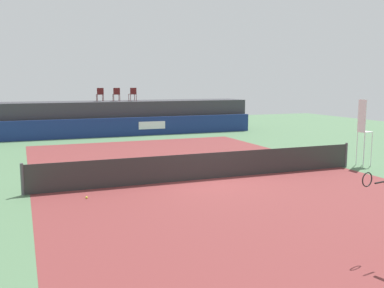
{
  "coord_description": "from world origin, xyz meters",
  "views": [
    {
      "loc": [
        -6.11,
        -14.04,
        3.45
      ],
      "look_at": [
        0.19,
        2.0,
        1.0
      ],
      "focal_mm": 40.66,
      "sensor_mm": 36.0,
      "label": 1
    }
  ],
  "objects_px": {
    "net_post_near": "(22,179)",
    "spectator_chair_center": "(133,94)",
    "spectator_chair_far_left": "(100,94)",
    "tennis_ball": "(87,197)",
    "spectator_chair_left": "(116,94)",
    "umpire_chair": "(363,128)",
    "net_post_far": "(346,155)"
  },
  "relations": [
    {
      "from": "net_post_near",
      "to": "spectator_chair_center",
      "type": "bearing_deg",
      "value": 64.5
    },
    {
      "from": "spectator_chair_far_left",
      "to": "tennis_ball",
      "type": "distance_m",
      "value": 17.02
    },
    {
      "from": "spectator_chair_center",
      "to": "net_post_near",
      "type": "xyz_separation_m",
      "value": [
        -7.2,
        -15.09,
        -2.19
      ]
    },
    {
      "from": "spectator_chair_center",
      "to": "net_post_near",
      "type": "distance_m",
      "value": 16.86
    },
    {
      "from": "spectator_chair_center",
      "to": "spectator_chair_far_left",
      "type": "bearing_deg",
      "value": 173.0
    },
    {
      "from": "spectator_chair_left",
      "to": "net_post_near",
      "type": "xyz_separation_m",
      "value": [
        -6.08,
        -15.12,
        -2.19
      ]
    },
    {
      "from": "spectator_chair_far_left",
      "to": "umpire_chair",
      "type": "distance_m",
      "value": 17.44
    },
    {
      "from": "spectator_chair_center",
      "to": "umpire_chair",
      "type": "xyz_separation_m",
      "value": [
        6.02,
        -15.09,
        -1.11
      ]
    },
    {
      "from": "spectator_chair_far_left",
      "to": "tennis_ball",
      "type": "relative_size",
      "value": 13.06
    },
    {
      "from": "spectator_chair_left",
      "to": "spectator_chair_center",
      "type": "height_order",
      "value": "same"
    },
    {
      "from": "umpire_chair",
      "to": "net_post_near",
      "type": "distance_m",
      "value": 13.26
    },
    {
      "from": "spectator_chair_center",
      "to": "net_post_far",
      "type": "distance_m",
      "value": 16.11
    },
    {
      "from": "net_post_far",
      "to": "tennis_ball",
      "type": "bearing_deg",
      "value": -173.91
    },
    {
      "from": "spectator_chair_left",
      "to": "spectator_chair_center",
      "type": "distance_m",
      "value": 1.12
    },
    {
      "from": "spectator_chair_left",
      "to": "umpire_chair",
      "type": "height_order",
      "value": "spectator_chair_left"
    },
    {
      "from": "spectator_chair_center",
      "to": "net_post_far",
      "type": "relative_size",
      "value": 0.89
    },
    {
      "from": "spectator_chair_far_left",
      "to": "net_post_far",
      "type": "xyz_separation_m",
      "value": [
        7.37,
        -15.36,
        -2.19
      ]
    },
    {
      "from": "umpire_chair",
      "to": "tennis_ball",
      "type": "relative_size",
      "value": 40.59
    },
    {
      "from": "spectator_chair_far_left",
      "to": "spectator_chair_center",
      "type": "xyz_separation_m",
      "value": [
        2.17,
        -0.27,
        0.0
      ]
    },
    {
      "from": "spectator_chair_left",
      "to": "tennis_ball",
      "type": "distance_m",
      "value": 17.02
    },
    {
      "from": "spectator_chair_far_left",
      "to": "net_post_near",
      "type": "distance_m",
      "value": 16.31
    },
    {
      "from": "spectator_chair_left",
      "to": "spectator_chair_center",
      "type": "xyz_separation_m",
      "value": [
        1.12,
        -0.03,
        0.0
      ]
    },
    {
      "from": "spectator_chair_center",
      "to": "umpire_chair",
      "type": "relative_size",
      "value": 0.32
    },
    {
      "from": "net_post_near",
      "to": "tennis_ball",
      "type": "xyz_separation_m",
      "value": [
        1.77,
        -1.13,
        -0.46
      ]
    },
    {
      "from": "net_post_far",
      "to": "tennis_ball",
      "type": "height_order",
      "value": "net_post_far"
    },
    {
      "from": "tennis_ball",
      "to": "net_post_near",
      "type": "bearing_deg",
      "value": 147.3
    },
    {
      "from": "net_post_near",
      "to": "net_post_far",
      "type": "bearing_deg",
      "value": 0.0
    },
    {
      "from": "umpire_chair",
      "to": "net_post_near",
      "type": "bearing_deg",
      "value": 180.0
    },
    {
      "from": "spectator_chair_far_left",
      "to": "net_post_near",
      "type": "height_order",
      "value": "spectator_chair_far_left"
    },
    {
      "from": "net_post_near",
      "to": "spectator_chair_far_left",
      "type": "bearing_deg",
      "value": 71.86
    },
    {
      "from": "umpire_chair",
      "to": "spectator_chair_left",
      "type": "bearing_deg",
      "value": 115.27
    },
    {
      "from": "spectator_chair_far_left",
      "to": "umpire_chair",
      "type": "height_order",
      "value": "spectator_chair_far_left"
    }
  ]
}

